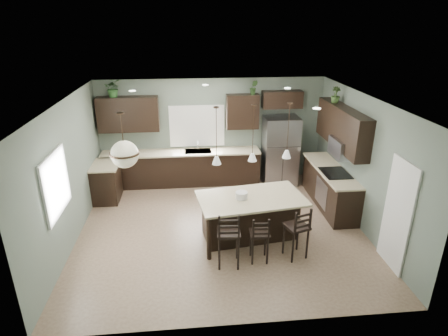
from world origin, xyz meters
The scene contains 33 objects.
ground centered at (0.00, 0.00, 0.00)m, with size 6.00×6.00×0.00m, color #9E8466.
pantry_door centered at (2.98, -1.55, 1.02)m, with size 0.04×0.82×2.04m, color white.
window_back centered at (-0.40, 2.73, 1.55)m, with size 1.35×0.02×1.00m, color white.
window_left centered at (-2.98, -0.80, 1.55)m, with size 0.02×1.10×1.00m, color white.
left_return_cabs centered at (-2.70, 1.70, 0.45)m, with size 0.60×0.90×0.90m, color black.
left_return_countertop centered at (-2.68, 1.70, 0.92)m, with size 0.66×0.96×0.04m, color beige.
back_lower_cabs centered at (-0.85, 2.45, 0.45)m, with size 4.20×0.60×0.90m, color black.
back_countertop centered at (-0.85, 2.43, 0.92)m, with size 4.20×0.66×0.04m, color beige.
sink_inset centered at (-0.40, 2.43, 0.94)m, with size 0.70×0.45×0.01m, color gray.
faucet centered at (-0.40, 2.40, 1.08)m, with size 0.02×0.02×0.28m, color silver.
back_upper_left centered at (-2.15, 2.58, 1.95)m, with size 1.55×0.34×0.90m, color black.
back_upper_right centered at (0.80, 2.58, 1.95)m, with size 0.85×0.34×0.90m, color black.
fridge_header centered at (1.85, 2.58, 2.25)m, with size 1.05×0.34×0.45m, color black.
right_lower_cabs centered at (2.70, 0.87, 0.45)m, with size 0.60×2.35×0.90m, color black.
right_countertop centered at (2.68, 0.87, 0.92)m, with size 0.66×2.35×0.04m, color beige.
cooktop centered at (2.68, 0.60, 0.94)m, with size 0.58×0.75×0.02m, color black.
wall_oven_front centered at (2.40, 0.60, 0.45)m, with size 0.01×0.72×0.60m, color gray.
right_upper_cabs centered at (2.83, 0.87, 1.95)m, with size 0.34×2.35×0.90m, color black.
microwave centered at (2.78, 0.60, 1.55)m, with size 0.40×0.75×0.40m, color gray.
refrigerator centered at (1.80, 2.30, 0.93)m, with size 0.90×0.74×1.85m, color gray.
kitchen_island centered at (0.56, -0.41, 0.46)m, with size 2.10×1.19×0.92m, color black.
serving_dish centered at (0.37, -0.44, 0.99)m, with size 0.24×0.24×0.14m, color silver.
bar_stool_left centered at (0.02, -1.27, 0.56)m, with size 0.42×0.42×1.13m, color black.
bar_stool_center centered at (0.60, -1.20, 0.48)m, with size 0.35×0.35×0.96m, color black.
bar_stool_right centered at (1.30, -1.14, 0.54)m, with size 0.40×0.40×1.07m, color black.
pendant_left centered at (-0.13, -0.51, 2.25)m, with size 0.17×0.17×1.10m, color silver, non-canonical shape.
pendant_center centered at (0.56, -0.41, 2.25)m, with size 0.17×0.17×1.10m, color white, non-canonical shape.
pendant_right centered at (1.26, -0.31, 2.25)m, with size 0.17×0.17×1.10m, color white, non-canonical shape.
chandelier centered at (-1.75, -0.77, 2.30)m, with size 0.52×0.52×0.99m, color #EFEAC3, non-canonical shape.
plant_back_left centered at (-2.45, 2.55, 2.63)m, with size 0.41×0.35×0.45m, color #285525.
plant_back_right centered at (1.08, 2.55, 2.58)m, with size 0.20×0.16×0.37m, color #2F5224.
plant_right_wall centered at (2.80, 1.38, 2.59)m, with size 0.21×0.21×0.37m, color #375425.
room_shell centered at (0.00, 0.00, 1.70)m, with size 6.00×6.00×6.00m.
Camera 1 is at (-0.62, -7.01, 4.26)m, focal length 30.00 mm.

